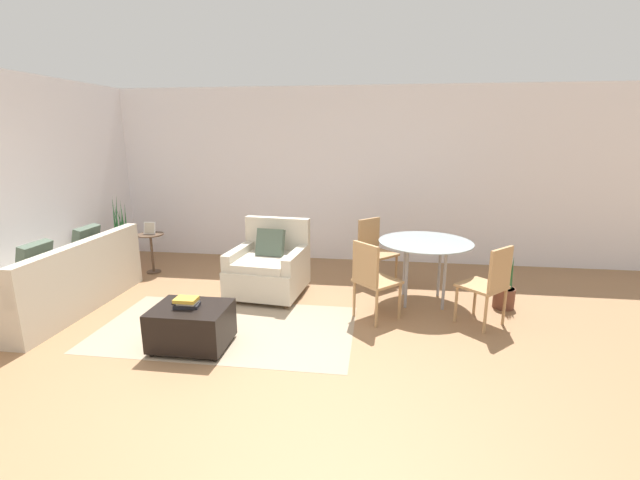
{
  "coord_description": "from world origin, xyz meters",
  "views": [
    {
      "loc": [
        1.16,
        -3.11,
        2.04
      ],
      "look_at": [
        0.46,
        2.0,
        0.75
      ],
      "focal_mm": 24.0,
      "sensor_mm": 36.0,
      "label": 1
    }
  ],
  "objects_px": {
    "couch": "(61,285)",
    "side_table": "(151,246)",
    "armchair": "(269,267)",
    "dining_chair_far_left": "(374,247)",
    "ottoman": "(192,325)",
    "tv_remote_primary": "(178,301)",
    "picture_frame": "(150,228)",
    "potted_plant": "(123,251)",
    "dining_chair_near_left": "(372,276)",
    "dining_table": "(425,248)",
    "book_stack": "(187,302)",
    "potted_plant_small": "(505,290)",
    "dining_chair_near_right": "(490,281)",
    "tv_remote_secondary": "(185,302)"
  },
  "relations": [
    {
      "from": "picture_frame",
      "to": "tv_remote_secondary",
      "type": "bearing_deg",
      "value": -54.08
    },
    {
      "from": "tv_remote_secondary",
      "to": "dining_table",
      "type": "relative_size",
      "value": 0.14
    },
    {
      "from": "book_stack",
      "to": "dining_chair_near_left",
      "type": "bearing_deg",
      "value": 26.86
    },
    {
      "from": "couch",
      "to": "dining_chair_near_left",
      "type": "height_order",
      "value": "couch"
    },
    {
      "from": "ottoman",
      "to": "potted_plant_small",
      "type": "distance_m",
      "value": 3.59
    },
    {
      "from": "couch",
      "to": "side_table",
      "type": "height_order",
      "value": "couch"
    },
    {
      "from": "book_stack",
      "to": "potted_plant_small",
      "type": "bearing_deg",
      "value": 23.48
    },
    {
      "from": "potted_plant",
      "to": "picture_frame",
      "type": "relative_size",
      "value": 6.38
    },
    {
      "from": "ottoman",
      "to": "book_stack",
      "type": "bearing_deg",
      "value": -172.8
    },
    {
      "from": "dining_chair_near_left",
      "to": "dining_chair_near_right",
      "type": "height_order",
      "value": "same"
    },
    {
      "from": "ottoman",
      "to": "side_table",
      "type": "height_order",
      "value": "side_table"
    },
    {
      "from": "couch",
      "to": "ottoman",
      "type": "relative_size",
      "value": 2.9
    },
    {
      "from": "armchair",
      "to": "dining_table",
      "type": "bearing_deg",
      "value": -0.79
    },
    {
      "from": "dining_chair_near_right",
      "to": "side_table",
      "type": "bearing_deg",
      "value": 164.63
    },
    {
      "from": "tv_remote_secondary",
      "to": "dining_chair_near_left",
      "type": "distance_m",
      "value": 1.98
    },
    {
      "from": "ottoman",
      "to": "dining_chair_near_left",
      "type": "relative_size",
      "value": 0.8
    },
    {
      "from": "ottoman",
      "to": "dining_table",
      "type": "height_order",
      "value": "dining_table"
    },
    {
      "from": "dining_table",
      "to": "dining_chair_near_right",
      "type": "height_order",
      "value": "dining_chair_near_right"
    },
    {
      "from": "armchair",
      "to": "dining_chair_near_right",
      "type": "bearing_deg",
      "value": -14.16
    },
    {
      "from": "potted_plant_small",
      "to": "book_stack",
      "type": "bearing_deg",
      "value": -156.52
    },
    {
      "from": "armchair",
      "to": "potted_plant",
      "type": "relative_size",
      "value": 0.88
    },
    {
      "from": "armchair",
      "to": "dining_chair_far_left",
      "type": "height_order",
      "value": "armchair"
    },
    {
      "from": "tv_remote_primary",
      "to": "dining_chair_far_left",
      "type": "bearing_deg",
      "value": 46.93
    },
    {
      "from": "ottoman",
      "to": "dining_chair_near_left",
      "type": "xyz_separation_m",
      "value": [
        1.72,
        0.88,
        0.29
      ]
    },
    {
      "from": "tv_remote_secondary",
      "to": "dining_chair_far_left",
      "type": "xyz_separation_m",
      "value": [
        1.82,
        2.03,
        0.09
      ]
    },
    {
      "from": "armchair",
      "to": "potted_plant_small",
      "type": "distance_m",
      "value": 2.91
    },
    {
      "from": "tv_remote_primary",
      "to": "picture_frame",
      "type": "xyz_separation_m",
      "value": [
        -1.39,
        2.02,
        0.26
      ]
    },
    {
      "from": "armchair",
      "to": "picture_frame",
      "type": "relative_size",
      "value": 5.61
    },
    {
      "from": "tv_remote_primary",
      "to": "dining_chair_near_left",
      "type": "bearing_deg",
      "value": 22.27
    },
    {
      "from": "ottoman",
      "to": "picture_frame",
      "type": "bearing_deg",
      "value": 126.41
    },
    {
      "from": "potted_plant",
      "to": "picture_frame",
      "type": "xyz_separation_m",
      "value": [
        0.52,
        -0.07,
        0.4
      ]
    },
    {
      "from": "armchair",
      "to": "picture_frame",
      "type": "bearing_deg",
      "value": 163.05
    },
    {
      "from": "couch",
      "to": "ottoman",
      "type": "distance_m",
      "value": 2.07
    },
    {
      "from": "couch",
      "to": "side_table",
      "type": "xyz_separation_m",
      "value": [
        0.37,
        1.43,
        0.12
      ]
    },
    {
      "from": "book_stack",
      "to": "side_table",
      "type": "relative_size",
      "value": 0.42
    },
    {
      "from": "couch",
      "to": "side_table",
      "type": "bearing_deg",
      "value": 75.29
    },
    {
      "from": "dining_table",
      "to": "dining_chair_far_left",
      "type": "distance_m",
      "value": 0.9
    },
    {
      "from": "tv_remote_primary",
      "to": "side_table",
      "type": "distance_m",
      "value": 2.45
    },
    {
      "from": "picture_frame",
      "to": "dining_table",
      "type": "relative_size",
      "value": 0.16
    },
    {
      "from": "tv_remote_primary",
      "to": "dining_table",
      "type": "relative_size",
      "value": 0.14
    },
    {
      "from": "couch",
      "to": "book_stack",
      "type": "bearing_deg",
      "value": -20.21
    },
    {
      "from": "tv_remote_primary",
      "to": "dining_chair_near_left",
      "type": "xyz_separation_m",
      "value": [
        1.89,
        0.77,
        0.09
      ]
    },
    {
      "from": "dining_chair_far_left",
      "to": "book_stack",
      "type": "bearing_deg",
      "value": -129.31
    },
    {
      "from": "book_stack",
      "to": "tv_remote_secondary",
      "type": "distance_m",
      "value": 0.13
    },
    {
      "from": "dining_chair_near_left",
      "to": "dining_table",
      "type": "bearing_deg",
      "value": 45.0
    },
    {
      "from": "ottoman",
      "to": "potted_plant",
      "type": "xyz_separation_m",
      "value": [
        -2.09,
        2.2,
        0.06
      ]
    },
    {
      "from": "picture_frame",
      "to": "dining_chair_near_right",
      "type": "relative_size",
      "value": 0.2
    },
    {
      "from": "armchair",
      "to": "dining_chair_far_left",
      "type": "bearing_deg",
      "value": 24.13
    },
    {
      "from": "dining_chair_far_left",
      "to": "dining_chair_near_right",
      "type": "bearing_deg",
      "value": -45.0
    },
    {
      "from": "picture_frame",
      "to": "dining_chair_far_left",
      "type": "distance_m",
      "value": 3.29
    }
  ]
}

